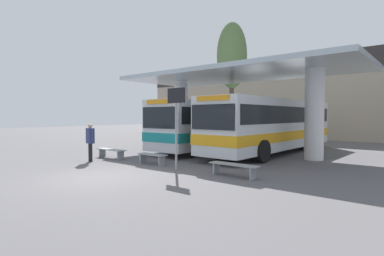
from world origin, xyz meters
name	(u,v)px	position (x,y,z in m)	size (l,w,h in m)	color
ground_plane	(101,177)	(0.00, 0.00, 0.00)	(100.00, 100.00, 0.00)	#565456
townhouse_backdrop	(311,90)	(0.00, 22.15, 4.55)	(40.00, 0.58, 7.81)	tan
station_canopy	(237,85)	(0.00, 9.24, 4.02)	(13.87, 6.42, 4.76)	silver
transit_bus_left_bay	(222,123)	(-1.99, 10.65, 1.71)	(3.14, 12.40, 3.05)	silver
transit_bus_center_bay	(274,123)	(1.76, 10.44, 1.75)	(2.89, 12.06, 3.10)	silver
waiting_bench_near_pillar	(234,167)	(3.56, 3.15, 0.35)	(1.92, 0.44, 0.46)	gray
waiting_bench_mid_platform	(152,157)	(-0.74, 3.15, 0.34)	(1.55, 0.44, 0.46)	gray
waiting_bench_far_platform	(111,151)	(-3.86, 3.15, 0.35)	(1.99, 0.44, 0.46)	gray
info_sign_platform	(176,112)	(1.08, 2.79, 2.34)	(0.90, 0.09, 3.31)	gray
pedestrian_waiting	(90,139)	(-3.58, 1.78, 1.10)	(0.67, 0.35, 1.81)	black
poplar_tree_behind_right	(232,57)	(-4.61, 15.96, 7.26)	(2.57, 2.57, 10.18)	#473A2B
parked_car_street	(281,129)	(-0.91, 17.79, 1.07)	(4.65, 1.93, 2.24)	silver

